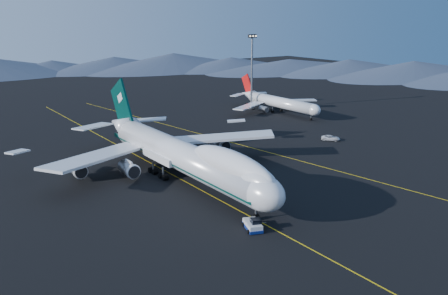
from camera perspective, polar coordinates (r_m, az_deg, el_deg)
ground at (r=110.87m, az=-4.76°, el=-3.74°), size 500.00×500.00×0.00m
taxiway_line_main at (r=110.87m, az=-4.76°, el=-3.74°), size 0.25×220.00×0.01m
taxiway_line_side at (r=134.88m, az=4.27°, el=-0.32°), size 28.08×198.09×0.01m
boeing_747 at (r=109.18m, az=-4.84°, el=-0.84°), size 59.62×72.43×19.37m
pushback_tug at (r=86.04m, az=3.29°, el=-8.91°), size 3.83×5.23×2.05m
second_jet at (r=187.91m, az=6.17°, el=5.17°), size 39.51×44.64×12.70m
service_van at (r=148.38m, az=12.10°, el=1.09°), size 5.33×5.66×1.48m
floodlight_mast at (r=191.89m, az=3.19°, el=8.62°), size 3.51×2.63×28.40m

